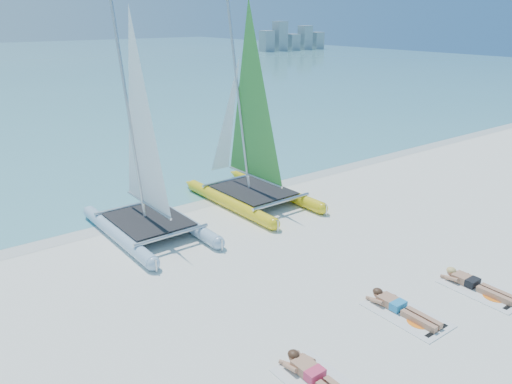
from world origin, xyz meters
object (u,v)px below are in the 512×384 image
catamaran_blue (143,167)px  towel_b (406,315)px  towel_c (481,291)px  sunbather_b (400,306)px  catamaran_yellow (244,137)px  sunbather_a (316,376)px  sunbather_c (474,283)px

catamaran_blue → towel_b: catamaran_blue is taller
catamaran_blue → towel_c: 9.50m
sunbather_b → catamaran_yellow: bearing=79.0°
catamaran_yellow → sunbather_b: bearing=-102.1°
catamaran_blue → sunbather_a: (-0.51, -7.85, -1.91)m
catamaran_yellow → towel_b: bearing=-101.8°
catamaran_yellow → towel_b: catamaran_yellow is taller
sunbather_a → catamaran_blue: bearing=86.3°
towel_b → towel_c: same height
catamaran_blue → towel_b: size_ratio=3.68×
sunbather_a → towel_b: size_ratio=0.93×
sunbather_a → towel_b: (3.02, 0.32, -0.11)m
sunbather_c → sunbather_b: bearing=168.8°
towel_b → sunbather_c: sunbather_c is taller
sunbather_a → towel_b: bearing=6.1°
towel_c → sunbather_c: sunbather_c is taller
towel_c → sunbather_c: bearing=90.0°
sunbather_a → towel_c: sunbather_a is taller
catamaran_blue → sunbather_c: catamaran_blue is taller
sunbather_b → towel_c: 2.34m
sunbather_c → catamaran_blue: bearing=121.5°
towel_b → towel_c: bearing=-11.2°
towel_b → sunbather_c: (2.25, -0.25, 0.11)m
catamaran_yellow → towel_c: catamaran_yellow is taller
sunbather_a → catamaran_yellow: bearing=61.7°
sunbather_a → sunbather_c: 5.27m
catamaran_blue → sunbather_b: catamaran_blue is taller
catamaran_blue → sunbather_b: bearing=-71.5°
towel_c → sunbather_b: bearing=164.2°
catamaran_yellow → sunbather_b: (-1.54, -7.94, -2.11)m
sunbather_a → towel_c: (5.26, -0.12, -0.11)m
catamaran_blue → sunbather_a: size_ratio=3.95×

